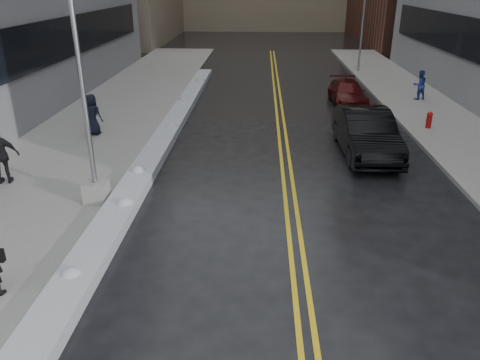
# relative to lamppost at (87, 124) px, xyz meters

# --- Properties ---
(ground) EXTENTS (160.00, 160.00, 0.00)m
(ground) POSITION_rel_lamppost_xyz_m (3.30, -2.00, -2.53)
(ground) COLOR black
(ground) RESTS_ON ground
(sidewalk_west) EXTENTS (5.50, 50.00, 0.15)m
(sidewalk_west) POSITION_rel_lamppost_xyz_m (-2.45, 8.00, -2.46)
(sidewalk_west) COLOR gray
(sidewalk_west) RESTS_ON ground
(sidewalk_east) EXTENTS (4.00, 50.00, 0.15)m
(sidewalk_east) POSITION_rel_lamppost_xyz_m (13.30, 8.00, -2.46)
(sidewalk_east) COLOR gray
(sidewalk_east) RESTS_ON ground
(lane_line_left) EXTENTS (0.12, 50.00, 0.01)m
(lane_line_left) POSITION_rel_lamppost_xyz_m (5.65, 8.00, -2.53)
(lane_line_left) COLOR gold
(lane_line_left) RESTS_ON ground
(lane_line_right) EXTENTS (0.12, 50.00, 0.01)m
(lane_line_right) POSITION_rel_lamppost_xyz_m (5.95, 8.00, -2.53)
(lane_line_right) COLOR gold
(lane_line_right) RESTS_ON ground
(snow_ridge) EXTENTS (0.90, 30.00, 0.34)m
(snow_ridge) POSITION_rel_lamppost_xyz_m (0.85, 6.00, -2.36)
(snow_ridge) COLOR #B8B9C1
(snow_ridge) RESTS_ON ground
(lamppost) EXTENTS (0.65, 0.65, 7.62)m
(lamppost) POSITION_rel_lamppost_xyz_m (0.00, 0.00, 0.00)
(lamppost) COLOR gray
(lamppost) RESTS_ON sidewalk_west
(fire_hydrant) EXTENTS (0.26, 0.26, 0.73)m
(fire_hydrant) POSITION_rel_lamppost_xyz_m (12.30, 8.00, -1.98)
(fire_hydrant) COLOR maroon
(fire_hydrant) RESTS_ON sidewalk_east
(traffic_signal) EXTENTS (0.16, 0.20, 6.00)m
(traffic_signal) POSITION_rel_lamppost_xyz_m (11.80, 22.00, 0.87)
(traffic_signal) COLOR gray
(traffic_signal) RESTS_ON sidewalk_east
(pedestrian_c) EXTENTS (0.95, 0.73, 1.72)m
(pedestrian_c) POSITION_rel_lamppost_xyz_m (-2.24, 6.41, -1.52)
(pedestrian_c) COLOR black
(pedestrian_c) RESTS_ON sidewalk_west
(pedestrian_d) EXTENTS (1.20, 0.71, 1.91)m
(pedestrian_d) POSITION_rel_lamppost_xyz_m (-3.40, 1.19, -1.43)
(pedestrian_d) COLOR black
(pedestrian_d) RESTS_ON sidewalk_west
(pedestrian_east) EXTENTS (0.91, 0.80, 1.58)m
(pedestrian_east) POSITION_rel_lamppost_xyz_m (13.46, 13.42, -1.59)
(pedestrian_east) COLOR navy
(pedestrian_east) RESTS_ON sidewalk_east
(car_black) EXTENTS (1.92, 5.22, 1.70)m
(car_black) POSITION_rel_lamppost_xyz_m (8.87, 4.87, -1.68)
(car_black) COLOR black
(car_black) RESTS_ON ground
(car_maroon) EXTENTS (1.74, 4.21, 1.22)m
(car_maroon) POSITION_rel_lamppost_xyz_m (9.49, 12.75, -1.92)
(car_maroon) COLOR #3C090A
(car_maroon) RESTS_ON ground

